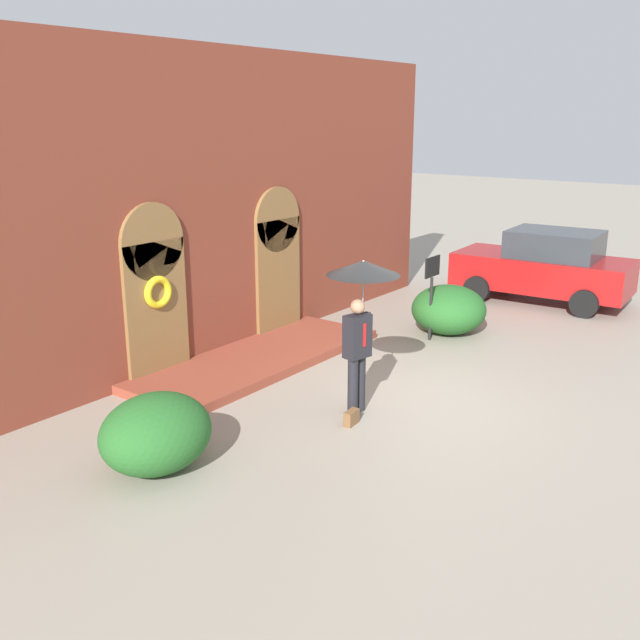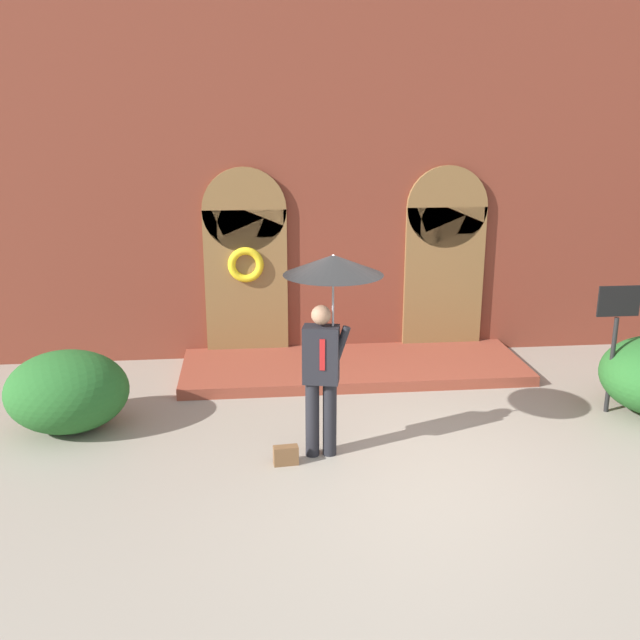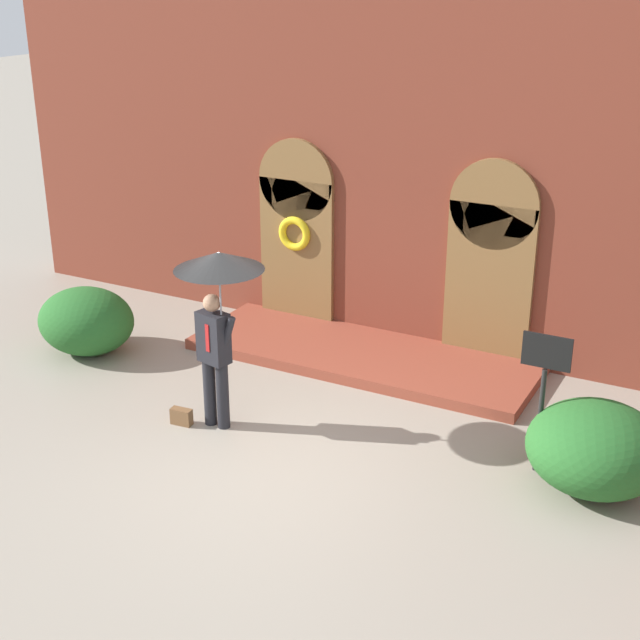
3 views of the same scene
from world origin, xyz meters
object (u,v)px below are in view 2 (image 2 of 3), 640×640
object	(u,v)px
person_with_umbrella	(330,295)
shrub_left	(67,391)
sign_post	(616,328)
handbag	(286,455)

from	to	relation	value
person_with_umbrella	shrub_left	size ratio (longest dim) A/B	1.57
sign_post	person_with_umbrella	bearing A→B (deg)	-167.35
sign_post	shrub_left	world-z (taller)	sign_post
handbag	sign_post	xyz separation A→B (m)	(4.34, 1.06, 1.05)
handbag	shrub_left	distance (m)	2.94
handbag	sign_post	bearing A→B (deg)	8.62
person_with_umbrella	handbag	bearing A→B (deg)	-158.92
handbag	sign_post	distance (m)	4.59
handbag	sign_post	world-z (taller)	sign_post
shrub_left	handbag	bearing A→B (deg)	-24.77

